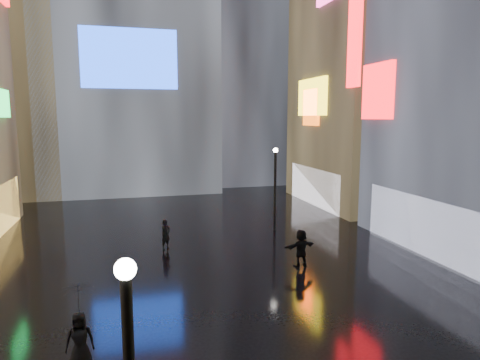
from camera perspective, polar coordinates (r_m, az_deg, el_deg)
name	(u,v)px	position (r m, az deg, el deg)	size (l,w,h in m)	color
ground	(201,253)	(22.92, -5.27, -9.61)	(140.00, 140.00, 0.00)	black
building_right_far	(374,30)	(37.75, 17.50, 18.53)	(10.28, 12.00, 28.00)	black
tower_flank_right	(239,27)	(50.15, -0.16, 19.77)	(12.00, 12.00, 34.00)	black
tower_flank_left	(1,50)	(45.12, -29.24, 14.88)	(10.00, 10.00, 26.00)	black
lamp_far	(275,184)	(26.71, 4.71, -0.54)	(0.30, 0.30, 5.20)	black
pedestrian_4	(80,340)	(13.71, -20.57, -19.31)	(0.79, 0.51, 1.62)	black
pedestrian_5	(301,248)	(20.76, 8.13, -8.98)	(1.67, 0.53, 1.80)	black
pedestrian_6	(166,235)	(23.52, -9.87, -7.18)	(0.59, 0.39, 1.62)	black
umbrella_2	(77,299)	(13.19, -20.85, -14.56)	(0.92, 0.94, 0.84)	black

